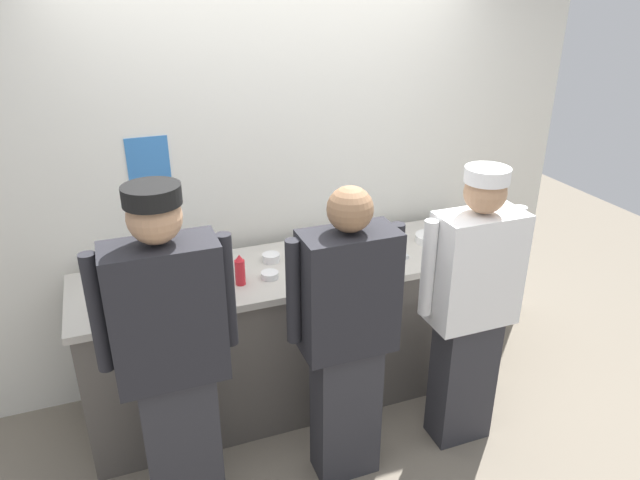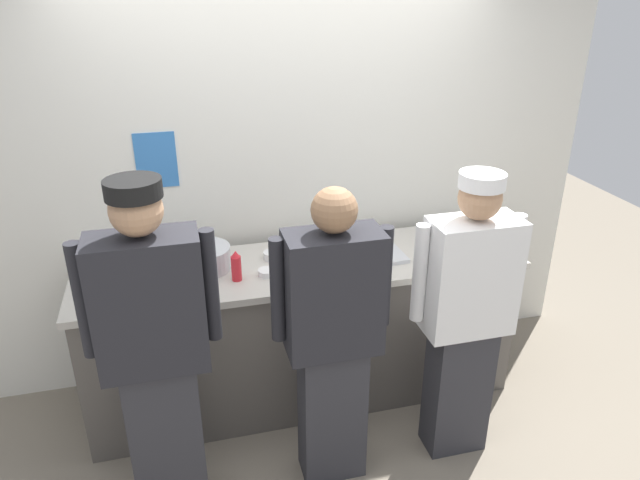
% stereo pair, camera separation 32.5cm
% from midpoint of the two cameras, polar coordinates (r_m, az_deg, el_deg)
% --- Properties ---
extents(ground_plane, '(9.00, 9.00, 0.00)m').
position_cam_midpoint_polar(ground_plane, '(3.66, -2.30, -17.86)').
color(ground_plane, slate).
extents(wall_back, '(4.05, 0.11, 2.89)m').
position_cam_midpoint_polar(wall_back, '(3.65, -6.87, 8.05)').
color(wall_back, silver).
rests_on(wall_back, ground).
extents(prep_counter, '(2.58, 0.68, 0.93)m').
position_cam_midpoint_polar(prep_counter, '(3.65, -4.24, -8.85)').
color(prep_counter, '#56514C').
rests_on(prep_counter, ground).
extents(chef_near_left, '(0.62, 0.24, 1.72)m').
position_cam_midpoint_polar(chef_near_left, '(2.77, -17.52, -10.80)').
color(chef_near_left, '#2D2D33').
rests_on(chef_near_left, ground).
extents(chef_center, '(0.60, 0.24, 1.62)m').
position_cam_midpoint_polar(chef_center, '(2.90, -0.51, -9.20)').
color(chef_center, '#2D2D33').
rests_on(chef_center, ground).
extents(chef_far_right, '(0.59, 0.24, 1.62)m').
position_cam_midpoint_polar(chef_far_right, '(3.18, 11.63, -6.26)').
color(chef_far_right, '#2D2D33').
rests_on(chef_far_right, ground).
extents(plate_stack_front, '(0.20, 0.20, 0.05)m').
position_cam_midpoint_polar(plate_stack_front, '(3.72, 8.25, 0.12)').
color(plate_stack_front, white).
rests_on(plate_stack_front, prep_counter).
extents(plate_stack_rear, '(0.20, 0.20, 0.05)m').
position_cam_midpoint_polar(plate_stack_rear, '(3.19, -22.05, -5.84)').
color(plate_stack_rear, white).
rests_on(plate_stack_rear, prep_counter).
extents(mixing_bowl_steel, '(0.31, 0.31, 0.13)m').
position_cam_midpoint_polar(mixing_bowl_steel, '(3.37, -14.00, -2.29)').
color(mixing_bowl_steel, '#B7BABF').
rests_on(mixing_bowl_steel, prep_counter).
extents(sheet_tray, '(0.50, 0.36, 0.02)m').
position_cam_midpoint_polar(sheet_tray, '(3.52, 1.14, -1.28)').
color(sheet_tray, '#B7BABF').
rests_on(sheet_tray, prep_counter).
extents(squeeze_bottle_primary, '(0.06, 0.06, 0.18)m').
position_cam_midpoint_polar(squeeze_bottle_primary, '(3.21, -10.66, -2.96)').
color(squeeze_bottle_primary, red).
rests_on(squeeze_bottle_primary, prep_counter).
extents(ramekin_green_sauce, '(0.10, 0.10, 0.05)m').
position_cam_midpoint_polar(ramekin_green_sauce, '(3.46, -7.46, -1.73)').
color(ramekin_green_sauce, white).
rests_on(ramekin_green_sauce, prep_counter).
extents(ramekin_red_sauce, '(0.10, 0.10, 0.04)m').
position_cam_midpoint_polar(ramekin_red_sauce, '(3.28, -7.74, -3.42)').
color(ramekin_red_sauce, white).
rests_on(ramekin_red_sauce, prep_counter).
extents(deli_cup, '(0.09, 0.09, 0.09)m').
position_cam_midpoint_polar(deli_cup, '(3.80, 11.14, 0.85)').
color(deli_cup, white).
rests_on(deli_cup, prep_counter).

